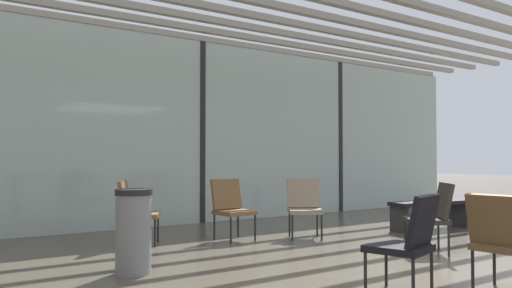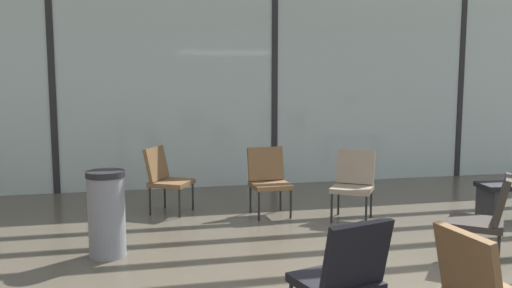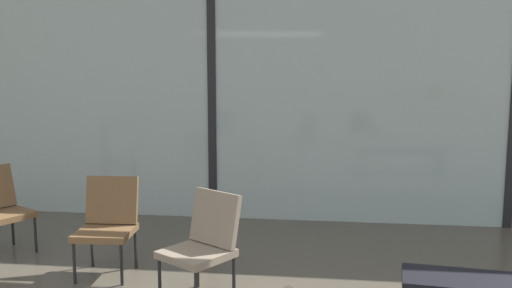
# 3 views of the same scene
# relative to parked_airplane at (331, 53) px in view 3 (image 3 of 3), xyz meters

# --- Properties ---
(glass_curtain_wall) EXTENTS (14.00, 0.08, 3.34)m
(glass_curtain_wall) POSITION_rel_parked_airplane_xyz_m (-1.47, -6.02, -0.46)
(glass_curtain_wall) COLOR #A3B7B2
(glass_curtain_wall) RESTS_ON ground
(window_mullion_1) EXTENTS (0.10, 0.12, 3.34)m
(window_mullion_1) POSITION_rel_parked_airplane_xyz_m (-1.47, -6.02, -0.46)
(window_mullion_1) COLOR black
(window_mullion_1) RESTS_ON ground
(parked_airplane) EXTENTS (14.33, 4.25, 4.25)m
(parked_airplane) POSITION_rel_parked_airplane_xyz_m (0.00, 0.00, 0.00)
(parked_airplane) COLOR #B2BCD6
(parked_airplane) RESTS_ON ground
(lounge_chair_1) EXTENTS (0.69, 0.70, 0.87)m
(lounge_chair_1) POSITION_rel_parked_airplane_xyz_m (-1.06, -8.44, -1.63)
(lounge_chair_1) COLOR #7F705B
(lounge_chair_1) RESTS_ON ground
(lounge_chair_6) EXTENTS (0.50, 0.55, 0.87)m
(lounge_chair_6) POSITION_rel_parked_airplane_xyz_m (-2.05, -7.98, -1.63)
(lounge_chair_6) COLOR brown
(lounge_chair_6) RESTS_ON ground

